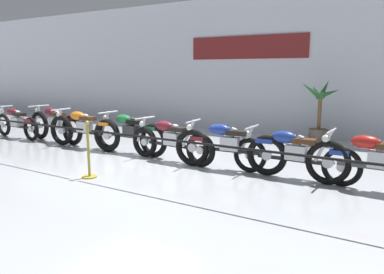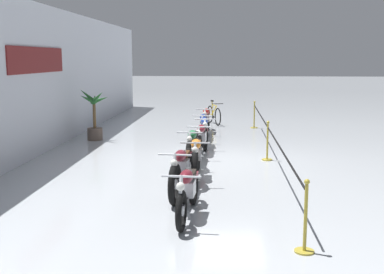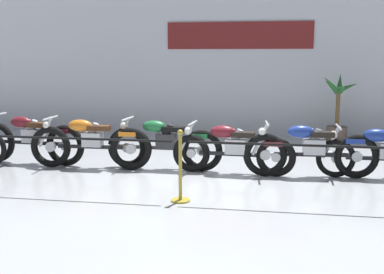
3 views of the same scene
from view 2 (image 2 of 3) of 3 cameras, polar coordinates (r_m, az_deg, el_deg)
The scene contains 15 objects.
ground_plane at distance 12.86m, azimuth 3.17°, elevation -2.74°, with size 120.00×120.00×0.00m, color #B2B7BC.
back_wall at distance 13.65m, azimuth -18.93°, elevation 6.38°, with size 28.00×0.29×4.20m.
motorcycle_maroon_0 at distance 8.21m, azimuth -0.52°, elevation -6.43°, with size 2.10×0.62×0.91m.
motorcycle_maroon_1 at distance 9.57m, azimuth -1.20°, elevation -3.98°, with size 2.31×0.62×0.98m.
motorcycle_orange_2 at distance 10.83m, azimuth 0.49°, elevation -2.41°, with size 2.36×0.62×0.97m.
motorcycle_green_3 at distance 12.19m, azimuth 0.11°, elevation -1.12°, with size 2.21×0.62×0.96m.
motorcycle_maroon_4 at distance 13.46m, azimuth 1.16°, elevation -0.23°, with size 2.22×0.62×0.92m.
motorcycle_blue_5 at distance 14.79m, azimuth 1.43°, elevation 0.73°, with size 2.33×0.62×0.96m.
motorcycle_blue_6 at distance 16.04m, azimuth 1.34°, elevation 1.37°, with size 2.34×0.62×0.92m.
motorcycle_red_7 at distance 17.38m, azimuth 1.71°, elevation 2.06°, with size 2.28×0.62×0.97m.
bicycle at distance 19.80m, azimuth 2.60°, elevation 2.65°, with size 1.65×0.69×0.96m.
potted_palm_left_of_row at distance 16.19m, azimuth -11.50°, elevation 2.14°, with size 0.98×0.99×1.74m.
stanchion_far_left at distance 11.31m, azimuth 9.64°, elevation -0.64°, with size 12.18×0.28×1.05m.
stanchion_mid_left at distance 12.92m, azimuth 8.92°, elevation -1.17°, with size 0.28×0.28×1.05m.
stanchion_mid_right at distance 18.82m, azimuth 7.38°, elevation 2.15°, with size 0.28×0.28×1.05m.
Camera 2 is at (-12.57, -0.16, 2.69)m, focal length 45.00 mm.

